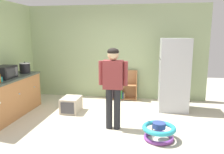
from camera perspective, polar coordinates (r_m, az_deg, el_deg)
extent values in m
plane|color=beige|center=(4.67, -3.25, -12.81)|extent=(12.00, 12.00, 0.00)
cube|color=#A1B686|center=(6.60, 0.89, 6.27)|extent=(5.20, 0.06, 2.70)
cube|color=#A3BA83|center=(6.14, -26.52, 4.81)|extent=(0.06, 2.99, 2.70)
cube|color=#B37544|center=(5.64, -25.15, -5.04)|extent=(0.60, 2.04, 0.86)
cube|color=#424B44|center=(5.54, -25.51, -0.55)|extent=(0.64, 2.08, 0.04)
sphere|color=silver|center=(4.89, -26.60, -5.90)|extent=(0.04, 0.04, 0.04)
sphere|color=silver|center=(5.44, -22.49, -3.99)|extent=(0.04, 0.04, 0.04)
sphere|color=silver|center=(6.01, -19.16, -2.41)|extent=(0.04, 0.04, 0.04)
cube|color=#B7BABF|center=(5.74, 15.48, 0.57)|extent=(0.70, 0.68, 1.78)
cylinder|color=silver|center=(5.53, 11.96, 1.28)|extent=(0.02, 0.02, 0.50)
cube|color=#333333|center=(5.65, 12.11, 4.59)|extent=(0.01, 0.67, 0.01)
cube|color=#B27949|center=(6.54, -0.55, -1.97)|extent=(0.02, 0.28, 0.85)
cube|color=#B27949|center=(6.46, 6.29, -2.20)|extent=(0.02, 0.28, 0.85)
cube|color=#AB774D|center=(6.62, 2.97, -1.84)|extent=(0.80, 0.02, 0.85)
cube|color=#B27949|center=(6.59, 2.82, -5.44)|extent=(0.76, 0.24, 0.02)
cube|color=#B27949|center=(6.49, 2.85, -2.00)|extent=(0.76, 0.24, 0.02)
cube|color=#44443F|center=(6.57, -0.24, -4.38)|extent=(0.03, 0.17, 0.22)
cube|color=#367F50|center=(6.48, -0.24, -1.08)|extent=(0.02, 0.17, 0.18)
cube|color=#473A42|center=(6.56, 0.23, -4.26)|extent=(0.03, 0.17, 0.25)
cube|color=orange|center=(6.47, 0.24, -0.78)|extent=(0.03, 0.17, 0.25)
cube|color=#4A3D41|center=(6.55, 0.81, -4.26)|extent=(0.03, 0.17, 0.26)
cube|color=purple|center=(6.47, 0.61, -0.99)|extent=(0.03, 0.17, 0.21)
cube|color=red|center=(6.55, 1.30, -4.58)|extent=(0.03, 0.17, 0.19)
cube|color=#39363A|center=(6.46, 1.05, -0.97)|extent=(0.03, 0.17, 0.22)
cube|color=gold|center=(6.55, 1.65, -4.53)|extent=(0.02, 0.17, 0.20)
cube|color=#2E914C|center=(6.46, 1.57, -1.20)|extent=(0.03, 0.17, 0.17)
cube|color=green|center=(6.53, 2.49, -4.45)|extent=(0.03, 0.17, 0.23)
cube|color=#318B41|center=(6.45, 1.75, -1.11)|extent=(0.03, 0.17, 0.19)
cube|color=#32549F|center=(6.53, 2.86, -4.70)|extent=(0.02, 0.17, 0.17)
cube|color=#32579D|center=(6.44, 2.78, -1.11)|extent=(0.02, 0.17, 0.20)
cube|color=brown|center=(6.53, 3.18, -4.72)|extent=(0.03, 0.17, 0.17)
cube|color=#463642|center=(6.44, 2.57, -1.18)|extent=(0.03, 0.17, 0.18)
cylinder|color=#242529|center=(4.51, -0.74, -8.03)|extent=(0.13, 0.13, 0.83)
cylinder|color=#242529|center=(4.49, 1.29, -8.13)|extent=(0.13, 0.13, 0.83)
cube|color=brown|center=(4.33, 0.28, 0.61)|extent=(0.38, 0.22, 0.56)
cylinder|color=brown|center=(4.36, -2.84, 1.05)|extent=(0.09, 0.09, 0.47)
cylinder|color=brown|center=(4.29, 3.45, 0.89)|extent=(0.09, 0.09, 0.47)
sphere|color=#D8B488|center=(4.27, 0.29, 5.69)|extent=(0.21, 0.21, 0.21)
ellipsoid|color=black|center=(4.27, 0.29, 6.48)|extent=(0.22, 0.22, 0.14)
torus|color=#813C97|center=(4.27, 11.76, -14.87)|extent=(0.54, 0.54, 0.07)
torus|color=#29A0B5|center=(4.19, 11.86, -12.59)|extent=(0.60, 0.60, 0.08)
cylinder|color=navy|center=(4.18, 11.88, -11.95)|extent=(0.23, 0.23, 0.10)
cylinder|color=silver|center=(4.25, 14.87, -13.76)|extent=(0.02, 0.02, 0.18)
cylinder|color=silver|center=(4.40, 10.21, -12.68)|extent=(0.02, 0.02, 0.18)
cylinder|color=silver|center=(4.05, 10.33, -14.82)|extent=(0.02, 0.02, 0.18)
cube|color=#C1B39F|center=(5.61, -10.35, -6.92)|extent=(0.42, 0.54, 0.36)
cube|color=#424247|center=(5.36, -11.32, -7.78)|extent=(0.32, 0.01, 0.27)
cube|color=black|center=(5.54, -25.68, 1.12)|extent=(0.36, 0.48, 0.28)
cube|color=#2D2D33|center=(5.40, -24.35, 0.99)|extent=(0.01, 0.31, 0.20)
cube|color=#515156|center=(5.58, -23.15, 1.37)|extent=(0.01, 0.10, 0.20)
cylinder|color=black|center=(6.11, -21.29, 2.08)|extent=(0.26, 0.26, 0.24)
cylinder|color=silver|center=(6.09, -21.37, 3.31)|extent=(0.26, 0.26, 0.02)
sphere|color=black|center=(6.09, -21.38, 3.51)|extent=(0.03, 0.03, 0.03)
cylinder|color=orange|center=(5.95, -24.92, 0.87)|extent=(0.08, 0.08, 0.09)
cylinder|color=red|center=(5.78, -23.19, 0.74)|extent=(0.08, 0.08, 0.09)
cylinder|color=teal|center=(5.20, -26.48, -0.56)|extent=(0.08, 0.08, 0.09)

